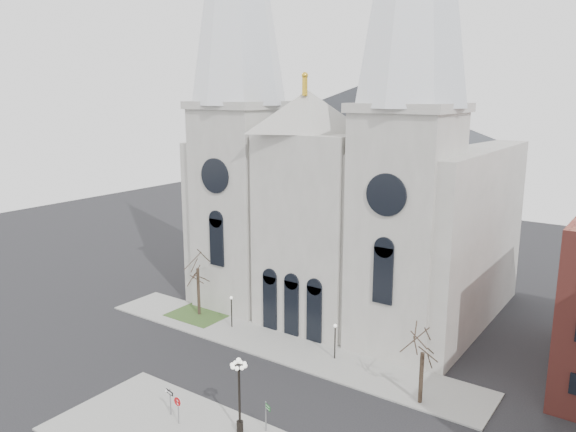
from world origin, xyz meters
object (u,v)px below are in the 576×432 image
Objects in this scene: globe_lamp at (239,386)px; street_name_sign at (266,414)px; stop_sign at (178,404)px; one_way_sign at (170,397)px.

globe_lamp is 2.51× the size of street_name_sign.
globe_lamp is (4.28, 1.67, 2.00)m from stop_sign.
one_way_sign is 0.92× the size of street_name_sign.
globe_lamp reaches higher than one_way_sign.
street_name_sign is (1.43, 1.17, -2.21)m from globe_lamp.
one_way_sign is (-1.29, 0.46, -0.13)m from stop_sign.
stop_sign is 6.38m from street_name_sign.
globe_lamp is 2.88m from street_name_sign.
globe_lamp is at bearing 24.17° from one_way_sign.
globe_lamp is at bearing 45.56° from stop_sign.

